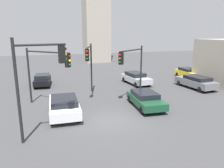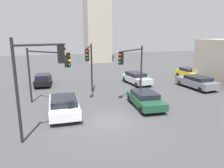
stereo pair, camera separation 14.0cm
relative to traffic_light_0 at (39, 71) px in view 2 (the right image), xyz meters
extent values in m
plane|color=#424244|center=(4.40, 1.14, -3.93)|extent=(100.05, 100.05, 0.00)
cylinder|color=black|center=(-1.16, -0.27, -1.08)|extent=(0.16, 0.16, 5.70)
cylinder|color=black|center=(0.17, 0.04, 1.37)|extent=(2.68, 0.73, 0.12)
cube|color=black|center=(1.25, 0.29, 0.82)|extent=(0.38, 0.38, 1.00)
sphere|color=#4C0F0C|center=(1.44, 0.33, 1.12)|extent=(0.20, 0.20, 0.20)
sphere|color=yellow|center=(1.44, 0.33, 0.82)|extent=(0.20, 0.20, 0.20)
sphere|color=#14471E|center=(1.44, 0.33, 0.52)|extent=(0.20, 0.20, 0.20)
cylinder|color=black|center=(9.46, 6.89, -1.55)|extent=(0.16, 0.16, 4.76)
cylinder|color=black|center=(7.81, 5.54, 0.51)|extent=(3.37, 2.78, 0.12)
cube|color=black|center=(6.36, 4.36, -0.04)|extent=(0.45, 0.45, 1.00)
sphere|color=red|center=(6.20, 4.23, 0.26)|extent=(0.20, 0.20, 0.20)
sphere|color=#594714|center=(6.20, 4.23, -0.04)|extent=(0.20, 0.20, 0.20)
sphere|color=#14471E|center=(6.20, 4.23, -0.34)|extent=(0.20, 0.20, 0.20)
cylinder|color=black|center=(4.90, 9.07, -1.47)|extent=(0.16, 0.16, 4.93)
cylinder|color=black|center=(4.29, 7.11, 0.78)|extent=(1.33, 3.95, 0.12)
cube|color=black|center=(3.75, 5.40, 0.23)|extent=(0.40, 0.40, 1.00)
sphere|color=red|center=(3.69, 5.21, 0.53)|extent=(0.20, 0.20, 0.20)
sphere|color=#594714|center=(3.69, 5.21, 0.23)|extent=(0.20, 0.20, 0.20)
sphere|color=#14471E|center=(3.69, 5.21, -0.07)|extent=(0.20, 0.20, 0.20)
cylinder|color=black|center=(-0.98, 7.05, -1.56)|extent=(0.16, 0.16, 4.74)
cylinder|color=black|center=(0.58, 5.44, 0.55)|extent=(3.21, 3.32, 0.12)
cube|color=black|center=(1.97, 4.00, 0.00)|extent=(0.45, 0.45, 1.00)
sphere|color=#4C0F0C|center=(2.11, 3.86, 0.30)|extent=(0.20, 0.20, 0.20)
sphere|color=yellow|center=(2.11, 3.86, 0.00)|extent=(0.20, 0.20, 0.20)
sphere|color=#14471E|center=(2.11, 3.86, -0.30)|extent=(0.20, 0.20, 0.20)
cube|color=#19472D|center=(7.95, 2.81, -3.34)|extent=(2.27, 4.41, 0.56)
cube|color=black|center=(7.97, 3.02, -2.88)|extent=(1.88, 2.52, 0.44)
cylinder|color=black|center=(8.62, 1.30, -3.62)|extent=(0.40, 0.65, 0.62)
cylinder|color=black|center=(7.05, 1.43, -3.62)|extent=(0.40, 0.65, 0.62)
cylinder|color=black|center=(8.86, 4.19, -3.62)|extent=(0.40, 0.65, 0.62)
cylinder|color=black|center=(7.29, 4.32, -3.62)|extent=(0.40, 0.65, 0.62)
cube|color=silver|center=(1.47, 3.26, -3.28)|extent=(2.28, 4.79, 0.65)
cube|color=black|center=(1.46, 3.03, -2.78)|extent=(1.94, 2.71, 0.43)
cylinder|color=black|center=(0.70, 4.90, -3.61)|extent=(0.40, 0.66, 0.64)
cylinder|color=black|center=(2.39, 4.82, -3.61)|extent=(0.40, 0.66, 0.64)
cylinder|color=black|center=(0.55, 1.71, -3.61)|extent=(0.40, 0.66, 0.64)
cylinder|color=black|center=(2.24, 1.63, -3.61)|extent=(0.40, 0.66, 0.64)
cube|color=black|center=(0.03, 13.19, -3.32)|extent=(2.05, 4.06, 0.57)
cube|color=black|center=(0.01, 12.99, -2.82)|extent=(1.68, 2.32, 0.51)
cylinder|color=black|center=(-0.52, 14.58, -3.61)|extent=(0.36, 0.67, 0.64)
cylinder|color=black|center=(0.85, 14.44, -3.61)|extent=(0.36, 0.67, 0.64)
cylinder|color=black|center=(-0.78, 11.93, -3.61)|extent=(0.36, 0.67, 0.64)
cylinder|color=black|center=(0.58, 11.80, -3.61)|extent=(0.36, 0.67, 0.64)
cube|color=slate|center=(16.07, 6.70, -3.28)|extent=(2.28, 4.82, 0.69)
cube|color=black|center=(16.09, 6.46, -2.77)|extent=(1.91, 2.74, 0.42)
cylinder|color=black|center=(15.16, 8.24, -3.63)|extent=(0.39, 0.63, 0.60)
cylinder|color=black|center=(16.78, 8.34, -3.63)|extent=(0.39, 0.63, 0.60)
cylinder|color=black|center=(15.36, 5.05, -3.63)|extent=(0.39, 0.63, 0.60)
cylinder|color=black|center=(16.98, 5.15, -3.63)|extent=(0.39, 0.63, 0.60)
cube|color=#ADB2B7|center=(10.62, 10.48, -3.29)|extent=(2.23, 4.58, 0.62)
cube|color=black|center=(10.60, 10.70, -2.77)|extent=(1.84, 2.62, 0.49)
cylinder|color=black|center=(11.51, 9.04, -3.60)|extent=(0.39, 0.69, 0.67)
cylinder|color=black|center=(9.99, 8.91, -3.60)|extent=(0.39, 0.69, 0.67)
cylinder|color=black|center=(11.25, 12.05, -3.60)|extent=(0.39, 0.69, 0.67)
cylinder|color=black|center=(9.73, 11.92, -3.60)|extent=(0.39, 0.69, 0.67)
cube|color=yellow|center=(18.75, 11.45, -3.29)|extent=(1.84, 4.01, 0.68)
cube|color=black|center=(18.76, 11.65, -2.78)|extent=(1.57, 2.26, 0.42)
cylinder|color=black|center=(19.40, 10.08, -3.63)|extent=(0.33, 0.61, 0.60)
cylinder|color=black|center=(18.01, 10.13, -3.63)|extent=(0.33, 0.61, 0.60)
cylinder|color=black|center=(19.50, 12.76, -3.63)|extent=(0.33, 0.61, 0.60)
cylinder|color=black|center=(18.11, 12.82, -3.63)|extent=(0.33, 0.61, 0.60)
camera|label=1|loc=(0.20, -11.85, 1.94)|focal=33.74mm
camera|label=2|loc=(0.33, -11.90, 1.94)|focal=33.74mm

